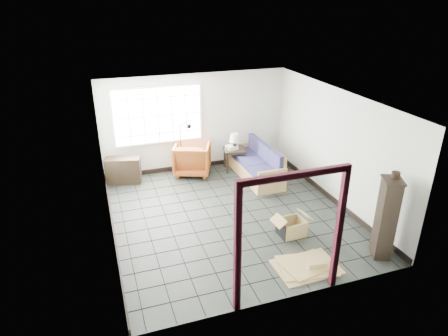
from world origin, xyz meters
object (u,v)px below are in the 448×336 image
object	(u,v)px
armchair	(192,157)
side_table	(234,152)
futon_sofa	(258,166)
tall_shelf	(386,218)

from	to	relation	value
armchair	side_table	bearing A→B (deg)	-165.11
futon_sofa	armchair	size ratio (longest dim) A/B	2.16
side_table	tall_shelf	bearing A→B (deg)	-74.88
futon_sofa	tall_shelf	bearing A→B (deg)	-79.32
futon_sofa	side_table	xyz separation A→B (m)	(-0.42, 0.65, 0.18)
armchair	tall_shelf	bearing A→B (deg)	138.81
futon_sofa	side_table	world-z (taller)	futon_sofa
armchair	tall_shelf	xyz separation A→B (m)	(2.36, -4.68, 0.32)
futon_sofa	tall_shelf	size ratio (longest dim) A/B	1.31
armchair	side_table	distance (m)	1.15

